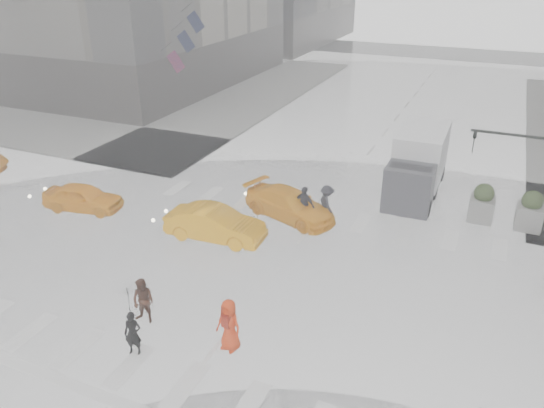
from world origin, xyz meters
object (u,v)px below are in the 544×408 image
at_px(pedestrian_orange, 229,325).
at_px(traffic_signal_pole, 541,166).
at_px(taxi_front, 83,197).
at_px(pedestrian_brown, 143,301).
at_px(taxi_mid, 215,224).
at_px(box_truck, 418,162).

bearing_deg(pedestrian_orange, traffic_signal_pole, 65.23).
distance_m(pedestrian_orange, taxi_front, 12.67).
relative_size(pedestrian_brown, taxi_mid, 0.38).
height_order(traffic_signal_pole, box_truck, traffic_signal_pole).
height_order(taxi_front, taxi_mid, taxi_mid).
height_order(traffic_signal_pole, pedestrian_brown, traffic_signal_pole).
bearing_deg(box_truck, taxi_front, -150.61).
relative_size(traffic_signal_pole, pedestrian_orange, 2.51).
xyz_separation_m(pedestrian_brown, taxi_front, (-7.88, 6.00, -0.18)).
bearing_deg(pedestrian_brown, traffic_signal_pole, 43.65).
height_order(traffic_signal_pole, taxi_mid, traffic_signal_pole).
bearing_deg(taxi_mid, pedestrian_orange, -150.76).
xyz_separation_m(pedestrian_brown, box_truck, (6.49, 14.28, 0.91)).
bearing_deg(taxi_mid, taxi_front, 86.69).
height_order(pedestrian_brown, box_truck, box_truck).
bearing_deg(taxi_front, traffic_signal_pole, -83.18).
relative_size(taxi_mid, box_truck, 0.71).
distance_m(traffic_signal_pole, taxi_mid, 14.04).
xyz_separation_m(pedestrian_orange, box_truck, (3.24, 14.33, 0.84)).
distance_m(taxi_mid, box_truck, 10.96).
bearing_deg(box_truck, taxi_mid, -131.17).
height_order(traffic_signal_pole, pedestrian_orange, traffic_signal_pole).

